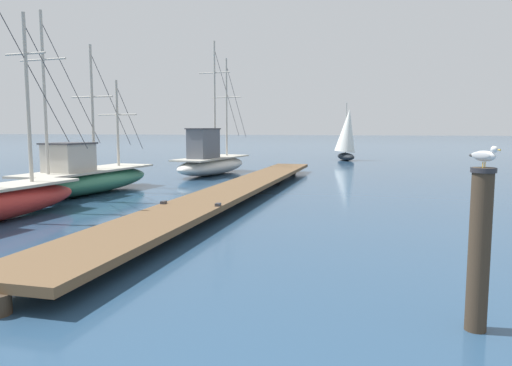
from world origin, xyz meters
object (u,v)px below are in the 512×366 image
perched_seagull (484,155)px  distant_sailboat (347,135)px  fishing_boat_0 (87,177)px  mooring_piling (479,247)px  fishing_boat_1 (211,161)px

perched_seagull → distant_sailboat: size_ratio=0.07×
fishing_boat_0 → mooring_piling: (12.68, -9.54, 0.41)m
fishing_boat_0 → fishing_boat_1: fishing_boat_1 is taller
fishing_boat_0 → mooring_piling: 15.87m
fishing_boat_0 → distant_sailboat: (7.61, 23.14, 1.37)m
perched_seagull → fishing_boat_1: bearing=121.0°
fishing_boat_1 → distant_sailboat: bearing=67.8°
fishing_boat_1 → perched_seagull: (10.97, -18.23, 1.44)m
fishing_boat_0 → perched_seagull: (12.67, -9.54, 1.55)m
perched_seagull → fishing_boat_0: bearing=143.0°
fishing_boat_0 → distant_sailboat: 24.40m
perched_seagull → distant_sailboat: bearing=98.8°
fishing_boat_1 → distant_sailboat: 15.66m
fishing_boat_1 → distant_sailboat: (5.91, 14.45, 1.25)m
perched_seagull → distant_sailboat: 33.07m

